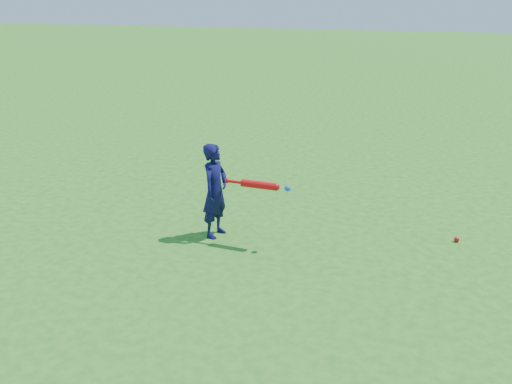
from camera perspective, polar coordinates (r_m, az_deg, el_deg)
ground at (r=7.07m, az=0.09°, el=-2.92°), size 80.00×80.00×0.00m
child at (r=6.49m, az=-4.11°, el=0.14°), size 0.32×0.43×1.09m
ground_ball_red at (r=6.87m, az=19.44°, el=-4.49°), size 0.06×0.06×0.06m
bat_swing at (r=6.18m, az=0.56°, el=0.69°), size 0.75×0.10×0.09m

